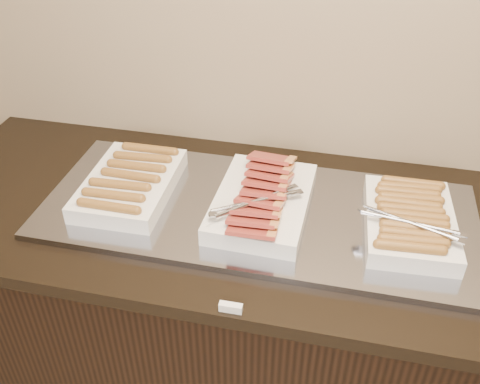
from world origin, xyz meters
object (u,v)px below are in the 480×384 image
(dish_left, at_px, (130,183))
(dish_right, at_px, (410,220))
(counter, at_px, (262,322))
(dish_center, at_px, (262,200))
(warming_tray, at_px, (257,212))

(dish_left, xyz_separation_m, dish_right, (0.78, -0.00, 0.01))
(counter, distance_m, dish_center, 0.50)
(warming_tray, bearing_deg, dish_right, -0.57)
(dish_left, bearing_deg, counter, -1.16)
(counter, height_order, dish_center, dish_center)
(counter, bearing_deg, warming_tray, 180.00)
(counter, height_order, warming_tray, warming_tray)
(warming_tray, relative_size, dish_left, 3.32)
(dish_center, bearing_deg, dish_right, 1.38)
(dish_center, bearing_deg, dish_left, -179.09)
(dish_left, distance_m, dish_right, 0.78)
(counter, distance_m, dish_right, 0.63)
(warming_tray, xyz_separation_m, dish_center, (0.01, -0.00, 0.04))
(counter, bearing_deg, dish_center, -162.81)
(dish_left, distance_m, dish_center, 0.39)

